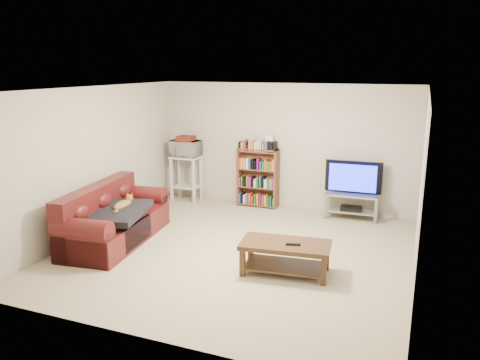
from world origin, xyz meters
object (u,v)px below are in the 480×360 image
at_px(coffee_table, 285,252).
at_px(tv_stand, 352,202).
at_px(sofa, 112,222).
at_px(bookshelf, 258,177).

relative_size(coffee_table, tv_stand, 1.30).
height_order(coffee_table, tv_stand, tv_stand).
xyz_separation_m(sofa, tv_stand, (3.37, 2.52, 0.00)).
height_order(sofa, coffee_table, sofa).
relative_size(sofa, coffee_table, 1.76).
xyz_separation_m(coffee_table, tv_stand, (0.48, 2.67, 0.02)).
relative_size(coffee_table, bookshelf, 1.07).
relative_size(tv_stand, bookshelf, 0.82).
height_order(sofa, bookshelf, bookshelf).
relative_size(sofa, tv_stand, 2.29).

